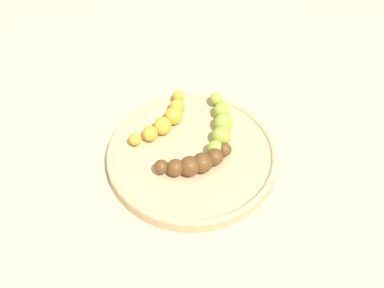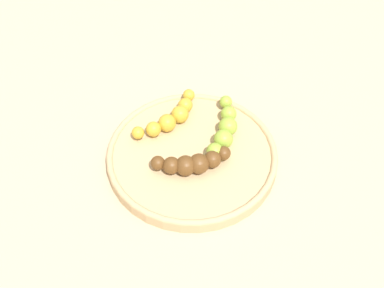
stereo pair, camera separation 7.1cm
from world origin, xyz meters
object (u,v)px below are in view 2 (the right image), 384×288
(fruit_bowl, at_px, (192,155))
(banana_overripe, at_px, (192,163))
(banana_spotted, at_px, (170,117))
(banana_green, at_px, (223,132))

(fruit_bowl, xyz_separation_m, banana_overripe, (-0.03, 0.01, 0.02))
(banana_overripe, bearing_deg, banana_spotted, -170.65)
(banana_overripe, bearing_deg, banana_green, 131.86)
(banana_green, height_order, banana_spotted, banana_green)
(banana_overripe, relative_size, banana_spotted, 1.01)
(banana_green, bearing_deg, fruit_bowl, -131.46)
(banana_green, bearing_deg, banana_overripe, -109.78)
(fruit_bowl, distance_m, banana_overripe, 0.04)
(banana_spotted, bearing_deg, banana_green, 20.65)
(banana_green, relative_size, banana_spotted, 1.12)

